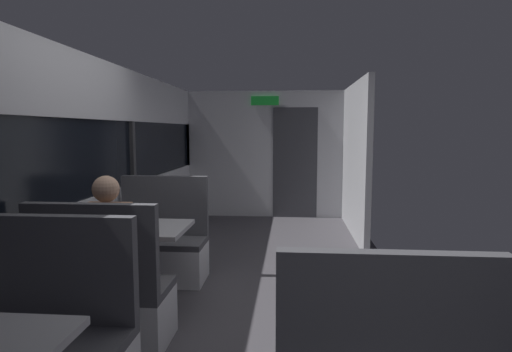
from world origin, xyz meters
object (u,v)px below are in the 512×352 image
at_px(bench_mid_window_facing_entry, 161,249).
at_px(seated_passenger, 107,272).
at_px(bench_mid_window_facing_end, 104,302).
at_px(dining_table_mid_window, 137,237).

relative_size(bench_mid_window_facing_entry, seated_passenger, 0.87).
height_order(bench_mid_window_facing_end, seated_passenger, seated_passenger).
distance_m(dining_table_mid_window, seated_passenger, 0.64).
bearing_deg(seated_passenger, bench_mid_window_facing_entry, 90.00).
height_order(dining_table_mid_window, bench_mid_window_facing_entry, bench_mid_window_facing_entry).
xyz_separation_m(dining_table_mid_window, bench_mid_window_facing_entry, (0.00, 0.70, -0.31)).
height_order(dining_table_mid_window, seated_passenger, seated_passenger).
distance_m(dining_table_mid_window, bench_mid_window_facing_end, 0.77).
xyz_separation_m(dining_table_mid_window, seated_passenger, (0.00, -0.63, -0.10)).
bearing_deg(bench_mid_window_facing_entry, bench_mid_window_facing_end, -90.00).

